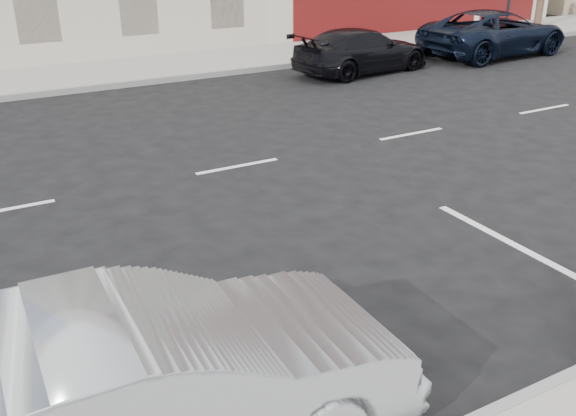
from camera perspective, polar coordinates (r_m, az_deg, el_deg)
name	(u,v)px	position (r m, az deg, el deg)	size (l,w,h in m)	color
ground	(331,149)	(12.56, 3.81, 5.25)	(120.00, 120.00, 0.00)	black
curb_far	(7,98)	(17.48, -23.73, 8.95)	(80.00, 0.12, 0.16)	gray
fire_hydrant	(476,23)	(26.37, 16.38, 15.48)	(0.20, 0.20, 0.72)	beige
sedan_silver	(139,391)	(5.25, -13.09, -15.59)	(1.57, 4.49, 1.48)	#96999D
suv_far	(495,33)	(22.79, 17.89, 14.60)	(2.43, 5.27, 1.47)	black
car_far	(362,51)	(19.28, 6.56, 13.73)	(1.78, 4.37, 1.27)	black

